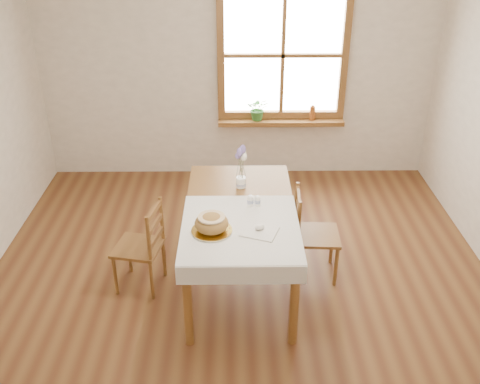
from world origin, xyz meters
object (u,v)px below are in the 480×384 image
object	(u,v)px
chair_left	(138,246)
bread_plate	(212,231)
dining_table	(240,217)
flower_vase	(241,183)
chair_right	(317,234)

from	to	relation	value
chair_left	bread_plate	xyz separation A→B (m)	(0.64, -0.34, 0.37)
dining_table	flower_vase	xyz separation A→B (m)	(0.01, 0.35, 0.13)
dining_table	chair_left	bearing A→B (deg)	-178.11
chair_left	flower_vase	distance (m)	1.03
chair_left	chair_right	world-z (taller)	chair_right
chair_left	flower_vase	size ratio (longest dim) A/B	8.50
chair_left	flower_vase	xyz separation A→B (m)	(0.87, 0.38, 0.39)
bread_plate	dining_table	bearing A→B (deg)	59.44
chair_right	bread_plate	bearing A→B (deg)	121.68
dining_table	chair_right	bearing A→B (deg)	10.14
chair_right	flower_vase	size ratio (longest dim) A/B	8.75
bread_plate	flower_vase	distance (m)	0.75
dining_table	bread_plate	world-z (taller)	bread_plate
dining_table	flower_vase	world-z (taller)	flower_vase
chair_right	dining_table	bearing A→B (deg)	103.01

